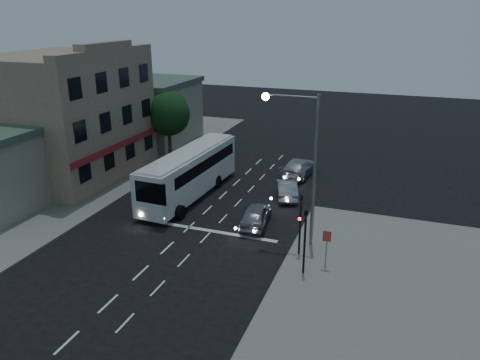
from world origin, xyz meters
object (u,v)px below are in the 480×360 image
at_px(traffic_signal_side, 305,234).
at_px(streetlight, 304,153).
at_px(tour_bus, 190,172).
at_px(regulatory_sign, 327,243).
at_px(car_suv, 256,215).
at_px(car_sedan_a, 287,189).
at_px(traffic_signal_main, 300,217).
at_px(car_sedan_b, 299,167).
at_px(street_tree, 168,112).

xyz_separation_m(traffic_signal_side, streetlight, (-0.96, 3.40, 3.31)).
relative_size(tour_bus, regulatory_sign, 5.32).
relative_size(car_suv, traffic_signal_side, 1.02).
height_order(car_sedan_a, traffic_signal_side, traffic_signal_side).
bearing_deg(car_sedan_a, car_suv, 64.07).
xyz_separation_m(traffic_signal_main, traffic_signal_side, (0.70, -1.98, 0.00)).
relative_size(car_sedan_a, regulatory_sign, 1.83).
height_order(car_suv, traffic_signal_side, traffic_signal_side).
distance_m(traffic_signal_main, regulatory_sign, 2.14).
distance_m(car_sedan_b, traffic_signal_main, 14.10).
bearing_deg(traffic_signal_main, regulatory_sign, -30.84).
height_order(car_sedan_a, car_sedan_b, car_sedan_b).
bearing_deg(tour_bus, traffic_signal_main, -29.79).
distance_m(tour_bus, streetlight, 11.47).
bearing_deg(street_tree, car_sedan_b, -2.75).
distance_m(car_sedan_a, car_sedan_b, 5.18).
relative_size(car_sedan_b, street_tree, 0.83).
xyz_separation_m(car_sedan_a, street_tree, (-12.89, 5.78, 3.83)).
bearing_deg(car_suv, car_sedan_a, -104.57).
bearing_deg(car_suv, streetlight, 147.31).
xyz_separation_m(car_sedan_b, street_tree, (-12.65, 0.61, 3.75)).
height_order(traffic_signal_main, regulatory_sign, traffic_signal_main).
xyz_separation_m(tour_bus, streetlight, (9.66, -4.88, 3.81)).
xyz_separation_m(car_sedan_b, regulatory_sign, (4.86, -14.65, 0.85)).
bearing_deg(tour_bus, streetlight, -24.15).
distance_m(car_sedan_b, streetlight, 13.51).
bearing_deg(car_sedan_b, regulatory_sign, 113.21).
relative_size(car_sedan_a, street_tree, 0.65).
xyz_separation_m(regulatory_sign, street_tree, (-17.51, 15.26, 2.90)).
xyz_separation_m(traffic_signal_main, street_tree, (-15.81, 14.25, 2.08)).
xyz_separation_m(car_suv, car_sedan_b, (0.46, 10.62, 0.03)).
bearing_deg(regulatory_sign, street_tree, 138.92).
bearing_deg(car_sedan_b, streetlight, 108.24).
height_order(streetlight, street_tree, streetlight).
height_order(car_suv, traffic_signal_main, traffic_signal_main).
xyz_separation_m(car_sedan_b, traffic_signal_side, (3.86, -15.62, 1.67)).
bearing_deg(streetlight, tour_bus, 153.18).
bearing_deg(traffic_signal_side, traffic_signal_main, 109.49).
xyz_separation_m(traffic_signal_main, regulatory_sign, (1.70, -1.01, -0.82)).
xyz_separation_m(car_suv, regulatory_sign, (5.32, -4.04, 0.88)).
relative_size(car_sedan_a, traffic_signal_side, 0.98).
bearing_deg(car_sedan_a, street_tree, -42.74).
distance_m(streetlight, street_tree, 20.19).
distance_m(tour_bus, street_tree, 10.22).
distance_m(car_sedan_a, traffic_signal_side, 11.19).
height_order(tour_bus, traffic_signal_main, traffic_signal_main).
relative_size(car_suv, streetlight, 0.47).
height_order(traffic_signal_side, street_tree, street_tree).
relative_size(regulatory_sign, streetlight, 0.24).
bearing_deg(car_suv, regulatory_sign, 135.56).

